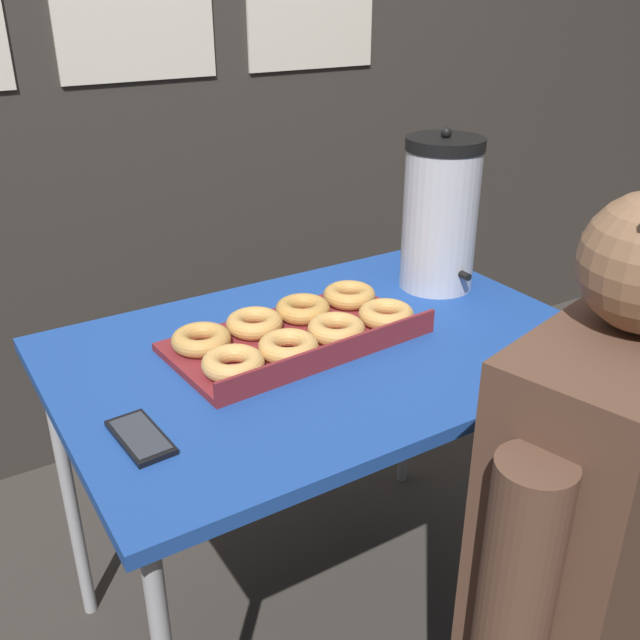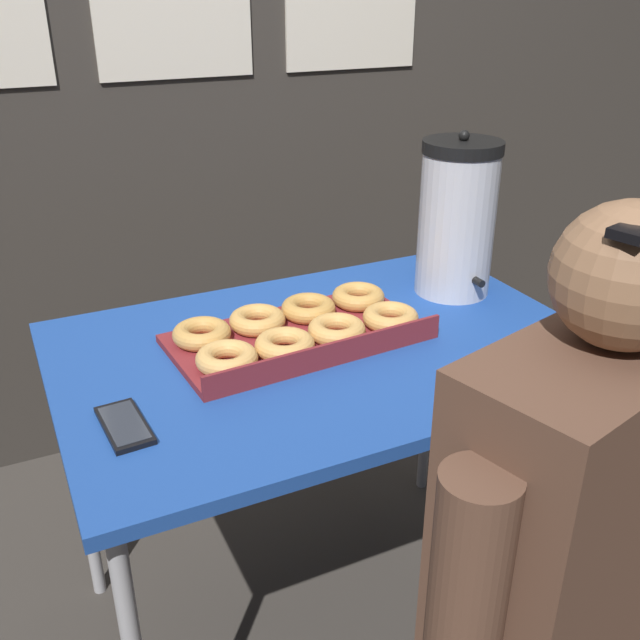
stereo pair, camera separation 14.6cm
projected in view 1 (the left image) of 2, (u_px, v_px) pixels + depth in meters
ground_plane at (324, 613)px, 1.83m from camera, size 12.00×12.00×0.00m
back_wall at (133, 49)px, 2.09m from camera, size 6.00×0.11×2.57m
folding_table at (325, 369)px, 1.52m from camera, size 1.11×0.75×0.78m
donut_box at (297, 331)px, 1.50m from camera, size 0.55×0.31×0.05m
coffee_urn at (440, 214)px, 1.70m from camera, size 0.18×0.21×0.39m
cell_phone at (140, 437)px, 1.18m from camera, size 0.08×0.15×0.01m
person_seated at (584, 577)px, 1.18m from camera, size 0.61×0.34×1.23m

